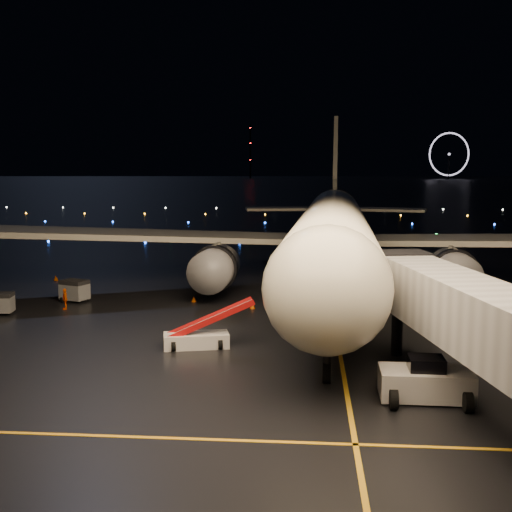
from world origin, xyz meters
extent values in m
plane|color=black|center=(0.00, 300.00, 0.00)|extent=(2000.00, 2000.00, 0.00)
cube|color=gold|center=(12.00, 15.00, 0.01)|extent=(0.25, 80.00, 0.02)
cube|color=silver|center=(15.90, -4.23, 1.09)|extent=(4.63, 2.49, 2.19)
imported|color=#FF5A01|center=(-10.11, 14.65, 0.88)|extent=(0.79, 1.12, 1.76)
cone|color=#F05504|center=(5.35, 16.17, 0.27)|extent=(0.50, 0.50, 0.54)
cone|color=#F05504|center=(-0.80, 25.27, 0.24)|extent=(0.45, 0.45, 0.48)
cone|color=#F05504|center=(-0.01, 18.48, 0.25)|extent=(0.56, 0.56, 0.51)
cone|color=#F05504|center=(-16.27, 27.98, 0.28)|extent=(0.65, 0.65, 0.56)
cylinder|color=black|center=(-60.00, 740.00, 32.00)|extent=(1.80, 1.80, 64.00)
cube|color=gray|center=(-10.44, 17.72, 0.95)|extent=(2.65, 2.26, 1.90)
cube|color=gray|center=(-14.62, 12.40, 0.86)|extent=(2.23, 1.72, 1.73)
camera|label=1|loc=(9.89, -35.99, 11.57)|focal=45.00mm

